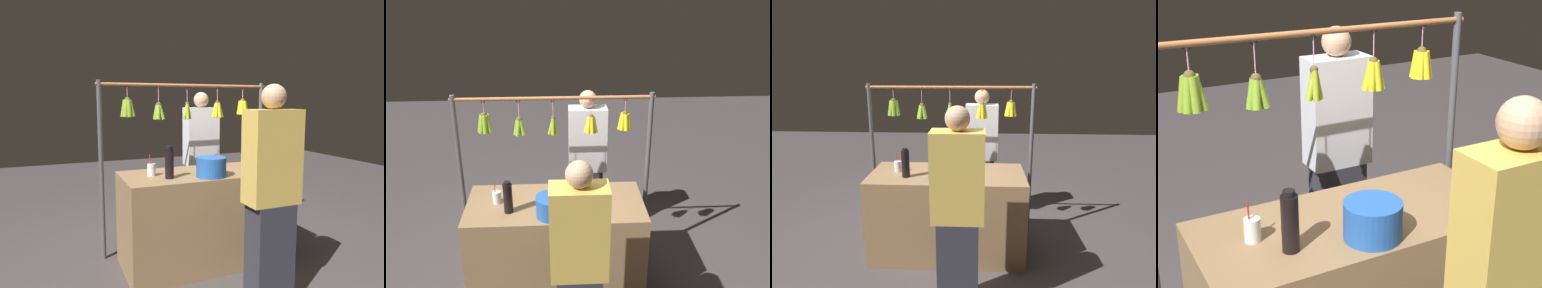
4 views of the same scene
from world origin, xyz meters
The scene contains 8 objects.
ground_plane centered at (0.00, 0.00, 0.00)m, with size 12.00×12.00×0.00m, color #453E3F.
market_counter centered at (0.00, 0.00, 0.44)m, with size 1.54×0.70×0.87m, color olive.
display_rack centered at (0.00, -0.42, 1.24)m, with size 1.83×0.14×1.73m.
water_bottle centered at (0.39, 0.13, 1.01)m, with size 0.08×0.08×0.28m.
blue_bucket centered at (0.03, 0.20, 0.96)m, with size 0.26×0.26×0.17m, color #2459B1.
drink_cup centered at (0.50, -0.03, 0.93)m, with size 0.08×0.08×0.19m.
vendor_person centered at (-0.34, -0.85, 0.81)m, with size 0.39×0.21×1.64m.
customer_person centered at (-0.16, 0.83, 0.82)m, with size 0.39×0.21×1.66m.
Camera 3 is at (-0.32, 3.09, 1.94)m, focal length 30.55 mm.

